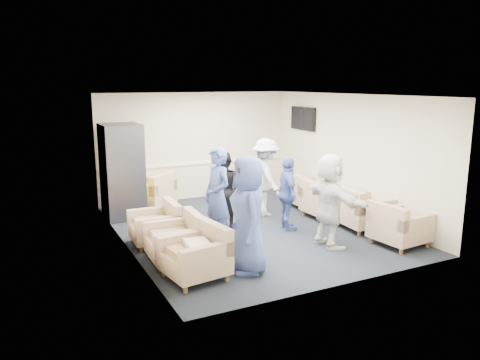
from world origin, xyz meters
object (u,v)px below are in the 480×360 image
armchair_left_mid (178,241)px  person_back_left (224,191)px  armchair_right_far (305,192)px  armchair_left_far (158,227)px  person_mid_left (217,196)px  person_front_right (330,201)px  armchair_right_midfar (325,202)px  person_back_right (266,177)px  person_front_left (248,215)px  armchair_right_near (398,228)px  person_mid_right (288,194)px  armchair_left_near (198,256)px  vending_machine (122,171)px  armchair_corner (152,194)px  armchair_right_midnear (361,212)px

armchair_left_mid → person_back_left: bearing=134.5°
armchair_right_far → armchair_left_far: bearing=108.0°
person_mid_left → person_front_right: 2.04m
armchair_right_midfar → person_back_right: person_back_right is taller
person_front_left → person_back_right: 3.27m
armchair_right_near → person_mid_right: bearing=32.5°
person_front_left → armchair_right_midfar: bearing=136.4°
armchair_left_near → vending_machine: size_ratio=0.48×
armchair_left_mid → vending_machine: 3.15m
person_mid_right → armchair_left_near: bearing=135.3°
armchair_right_far → person_front_right: size_ratio=0.53×
armchair_right_far → armchair_corner: armchair_corner is taller
armchair_right_near → person_mid_right: size_ratio=0.62×
armchair_right_midnear → person_back_left: bearing=66.5°
armchair_left_near → armchair_right_midnear: (3.86, 0.80, 0.02)m
person_front_left → person_back_right: person_front_left is taller
person_back_right → person_mid_left: bearing=130.2°
armchair_right_midnear → person_back_right: bearing=38.2°
armchair_right_midnear → vending_machine: (-4.11, 3.09, 0.66)m
person_front_left → person_mid_left: person_front_left is taller
armchair_left_near → armchair_right_far: size_ratio=1.08×
armchair_left_far → armchair_right_midfar: armchair_right_midfar is taller
armchair_left_mid → person_back_right: (2.68, 1.78, 0.52)m
armchair_left_near → person_back_left: 2.55m
person_back_left → armchair_right_far: bearing=92.7°
person_mid_left → person_back_left: (0.48, 0.78, -0.11)m
armchair_left_mid → person_back_right: person_back_right is taller
person_front_left → person_back_right: (1.84, 2.70, -0.06)m
vending_machine → person_back_right: bearing=-24.1°
armchair_right_near → vending_machine: bearing=39.5°
armchair_right_midfar → person_back_right: (-1.06, 0.78, 0.51)m
armchair_right_near → armchair_left_mid: bearing=69.5°
armchair_right_midfar → armchair_left_far: bearing=89.9°
armchair_right_far → person_front_left: person_front_left is taller
armchair_left_far → person_back_left: size_ratio=0.54×
armchair_left_far → person_mid_left: size_ratio=0.47×
armchair_left_mid → person_mid_left: bearing=120.2°
armchair_right_midnear → vending_machine: bearing=57.2°
armchair_right_midnear → person_back_right: 2.23m
armchair_left_near → person_mid_right: (2.50, 1.45, 0.40)m
armchair_left_far → person_back_right: size_ratio=0.49×
person_mid_left → person_back_left: person_mid_left is taller
armchair_left_near → person_mid_left: 1.69m
armchair_corner → armchair_right_midfar: bearing=105.7°
armchair_right_midfar → person_back_left: bearing=82.6°
armchair_right_far → person_front_right: (-1.19, -2.53, 0.52)m
armchair_left_far → armchair_right_far: armchair_right_far is taller
person_front_left → person_back_right: size_ratio=1.07×
armchair_left_near → armchair_right_midnear: armchair_right_midnear is taller
armchair_right_near → armchair_right_midfar: bearing=-2.1°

